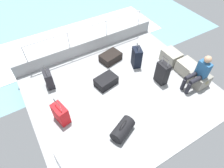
{
  "coord_description": "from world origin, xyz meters",
  "views": [
    {
      "loc": [
        2.93,
        -2.1,
        4.35
      ],
      "look_at": [
        -0.22,
        -0.24,
        0.25
      ],
      "focal_mm": 30.61,
      "sensor_mm": 36.0,
      "label": 1
    }
  ],
  "objects_px": {
    "cargo_crate_2": "(199,79)",
    "duffel_bag": "(123,129)",
    "cargo_crate_0": "(171,57)",
    "suitcase_0": "(49,80)",
    "suitcase_5": "(106,81)",
    "suitcase_3": "(61,114)",
    "passenger_seated": "(199,72)",
    "suitcase_2": "(162,73)",
    "suitcase_1": "(137,57)",
    "cargo_crate_1": "(187,68)",
    "suitcase_4": "(111,57)"
  },
  "relations": [
    {
      "from": "cargo_crate_0",
      "to": "duffel_bag",
      "type": "distance_m",
      "value": 3.17
    },
    {
      "from": "cargo_crate_1",
      "to": "duffel_bag",
      "type": "bearing_deg",
      "value": -75.45
    },
    {
      "from": "cargo_crate_0",
      "to": "cargo_crate_2",
      "type": "bearing_deg",
      "value": 0.77
    },
    {
      "from": "suitcase_4",
      "to": "suitcase_5",
      "type": "distance_m",
      "value": 1.11
    },
    {
      "from": "cargo_crate_0",
      "to": "suitcase_2",
      "type": "xyz_separation_m",
      "value": [
        0.55,
        -0.89,
        0.15
      ]
    },
    {
      "from": "suitcase_0",
      "to": "suitcase_5",
      "type": "distance_m",
      "value": 1.68
    },
    {
      "from": "suitcase_2",
      "to": "duffel_bag",
      "type": "relative_size",
      "value": 1.3
    },
    {
      "from": "cargo_crate_0",
      "to": "passenger_seated",
      "type": "xyz_separation_m",
      "value": [
        1.21,
        -0.17,
        0.38
      ]
    },
    {
      "from": "cargo_crate_0",
      "to": "duffel_bag",
      "type": "bearing_deg",
      "value": -63.38
    },
    {
      "from": "passenger_seated",
      "to": "suitcase_5",
      "type": "xyz_separation_m",
      "value": [
        -1.4,
        -2.21,
        -0.44
      ]
    },
    {
      "from": "suitcase_4",
      "to": "cargo_crate_0",
      "type": "bearing_deg",
      "value": 57.67
    },
    {
      "from": "suitcase_2",
      "to": "suitcase_5",
      "type": "distance_m",
      "value": 1.68
    },
    {
      "from": "suitcase_1",
      "to": "suitcase_5",
      "type": "xyz_separation_m",
      "value": [
        0.24,
        -1.28,
        -0.19
      ]
    },
    {
      "from": "suitcase_1",
      "to": "suitcase_4",
      "type": "xyz_separation_m",
      "value": [
        -0.64,
        -0.6,
        -0.2
      ]
    },
    {
      "from": "cargo_crate_2",
      "to": "suitcase_2",
      "type": "distance_m",
      "value": 1.13
    },
    {
      "from": "suitcase_0",
      "to": "suitcase_2",
      "type": "bearing_deg",
      "value": 62.61
    },
    {
      "from": "cargo_crate_1",
      "to": "passenger_seated",
      "type": "xyz_separation_m",
      "value": [
        0.54,
        -0.25,
        0.38
      ]
    },
    {
      "from": "suitcase_4",
      "to": "suitcase_3",
      "type": "bearing_deg",
      "value": -58.59
    },
    {
      "from": "suitcase_0",
      "to": "suitcase_1",
      "type": "relative_size",
      "value": 0.9
    },
    {
      "from": "suitcase_1",
      "to": "duffel_bag",
      "type": "xyz_separation_m",
      "value": [
        1.86,
        -1.73,
        -0.16
      ]
    },
    {
      "from": "suitcase_2",
      "to": "suitcase_4",
      "type": "relative_size",
      "value": 1.22
    },
    {
      "from": "cargo_crate_2",
      "to": "duffel_bag",
      "type": "bearing_deg",
      "value": -85.71
    },
    {
      "from": "suitcase_5",
      "to": "duffel_bag",
      "type": "relative_size",
      "value": 1.0
    },
    {
      "from": "suitcase_1",
      "to": "duffel_bag",
      "type": "height_order",
      "value": "suitcase_1"
    },
    {
      "from": "suitcase_2",
      "to": "duffel_bag",
      "type": "xyz_separation_m",
      "value": [
        0.87,
        -1.95,
        -0.18
      ]
    },
    {
      "from": "cargo_crate_1",
      "to": "suitcase_1",
      "type": "relative_size",
      "value": 0.78
    },
    {
      "from": "cargo_crate_2",
      "to": "suitcase_0",
      "type": "bearing_deg",
      "value": -119.59
    },
    {
      "from": "cargo_crate_1",
      "to": "suitcase_3",
      "type": "distance_m",
      "value": 4.07
    },
    {
      "from": "cargo_crate_0",
      "to": "cargo_crate_1",
      "type": "height_order",
      "value": "cargo_crate_0"
    },
    {
      "from": "cargo_crate_2",
      "to": "suitcase_3",
      "type": "xyz_separation_m",
      "value": [
        -0.9,
        -3.99,
        0.07
      ]
    },
    {
      "from": "suitcase_1",
      "to": "suitcase_5",
      "type": "relative_size",
      "value": 1.16
    },
    {
      "from": "suitcase_5",
      "to": "duffel_bag",
      "type": "bearing_deg",
      "value": -15.65
    },
    {
      "from": "suitcase_1",
      "to": "suitcase_4",
      "type": "relative_size",
      "value": 1.08
    },
    {
      "from": "cargo_crate_0",
      "to": "passenger_seated",
      "type": "height_order",
      "value": "passenger_seated"
    },
    {
      "from": "cargo_crate_0",
      "to": "passenger_seated",
      "type": "relative_size",
      "value": 0.57
    },
    {
      "from": "suitcase_5",
      "to": "cargo_crate_2",
      "type": "bearing_deg",
      "value": 59.65
    },
    {
      "from": "suitcase_4",
      "to": "suitcase_5",
      "type": "bearing_deg",
      "value": -37.42
    },
    {
      "from": "suitcase_5",
      "to": "suitcase_0",
      "type": "bearing_deg",
      "value": -118.31
    },
    {
      "from": "suitcase_5",
      "to": "suitcase_3",
      "type": "bearing_deg",
      "value": -72.53
    },
    {
      "from": "cargo_crate_2",
      "to": "duffel_bag",
      "type": "distance_m",
      "value": 2.86
    },
    {
      "from": "suitcase_4",
      "to": "cargo_crate_2",
      "type": "bearing_deg",
      "value": 36.99
    },
    {
      "from": "suitcase_2",
      "to": "suitcase_5",
      "type": "bearing_deg",
      "value": -116.47
    },
    {
      "from": "cargo_crate_0",
      "to": "suitcase_2",
      "type": "bearing_deg",
      "value": -58.38
    },
    {
      "from": "suitcase_2",
      "to": "cargo_crate_1",
      "type": "bearing_deg",
      "value": 83.08
    },
    {
      "from": "suitcase_0",
      "to": "cargo_crate_2",
      "type": "bearing_deg",
      "value": 60.41
    },
    {
      "from": "suitcase_1",
      "to": "suitcase_4",
      "type": "distance_m",
      "value": 0.9
    },
    {
      "from": "suitcase_0",
      "to": "passenger_seated",
      "type": "bearing_deg",
      "value": 59.2
    },
    {
      "from": "suitcase_0",
      "to": "suitcase_1",
      "type": "bearing_deg",
      "value": 78.67
    },
    {
      "from": "suitcase_5",
      "to": "suitcase_1",
      "type": "bearing_deg",
      "value": 100.72
    },
    {
      "from": "suitcase_0",
      "to": "suitcase_3",
      "type": "height_order",
      "value": "suitcase_3"
    }
  ]
}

